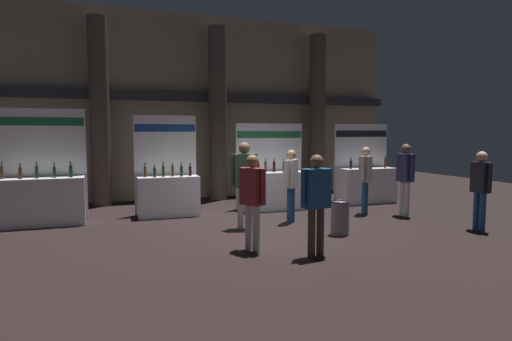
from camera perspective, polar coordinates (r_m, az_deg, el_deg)
name	(u,v)px	position (r m, az deg, el deg)	size (l,w,h in m)	color
ground_plane	(269,227)	(9.27, 1.72, -7.45)	(24.00, 24.00, 0.00)	black
hall_colonnade	(214,109)	(13.52, -5.60, 8.08)	(11.82, 1.02, 5.54)	gray
exhibitor_booth_0	(39,196)	(10.44, -26.62, -3.06)	(1.94, 0.66, 2.53)	white
exhibitor_booth_1	(168,191)	(10.65, -11.50, -2.67)	(1.51, 0.66, 2.42)	white
exhibitor_booth_2	(273,187)	(11.33, 2.31, -2.18)	(1.86, 0.66, 2.24)	white
exhibitor_booth_3	(366,182)	(12.77, 14.28, -1.50)	(1.74, 0.66, 2.25)	white
trash_bin	(340,218)	(8.70, 10.96, -6.13)	(0.36, 0.36, 0.67)	slate
visitor_0	(405,173)	(10.95, 19.03, -0.31)	(0.24, 0.55, 1.73)	silver
visitor_1	(244,176)	(9.00, -1.54, -0.79)	(0.54, 0.35, 1.80)	silver
visitor_2	(291,180)	(9.65, 4.63, -1.24)	(0.41, 0.42, 1.62)	navy
visitor_3	(365,174)	(10.97, 14.18, -0.42)	(0.46, 0.46, 1.65)	navy
visitor_4	(252,194)	(7.30, -0.47, -3.08)	(0.39, 0.50, 1.63)	silver
visitor_5	(481,184)	(9.94, 27.43, -1.61)	(0.23, 0.51, 1.62)	navy
visitor_6	(316,196)	(7.00, 7.94, -3.31)	(0.58, 0.30, 1.65)	#47382D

